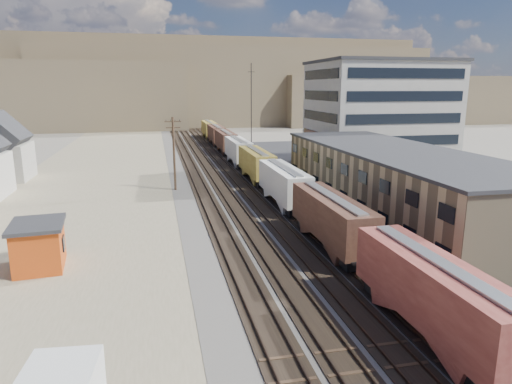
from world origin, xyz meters
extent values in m
plane|color=#6B6356|center=(0.00, 0.00, 0.00)|extent=(300.00, 300.00, 0.00)
cube|color=#4C4742|center=(0.00, 50.00, 0.03)|extent=(18.00, 200.00, 0.06)
cube|color=#7F7457|center=(-20.00, 40.00, 0.01)|extent=(24.00, 180.00, 0.03)
cube|color=#232326|center=(22.00, 35.00, 0.02)|extent=(26.00, 120.00, 0.04)
cube|color=black|center=(-5.00, 50.00, 0.10)|extent=(2.60, 200.00, 0.08)
cube|color=#38281E|center=(-5.72, 50.00, 0.22)|extent=(0.08, 200.00, 0.16)
cube|color=#38281E|center=(-4.28, 50.00, 0.22)|extent=(0.08, 200.00, 0.16)
cube|color=black|center=(-2.00, 50.00, 0.10)|extent=(2.60, 200.00, 0.08)
cube|color=#38281E|center=(-2.72, 50.00, 0.22)|extent=(0.08, 200.00, 0.16)
cube|color=#38281E|center=(-1.28, 50.00, 0.22)|extent=(0.08, 200.00, 0.16)
cube|color=black|center=(1.00, 50.00, 0.10)|extent=(2.60, 200.00, 0.08)
cube|color=#38281E|center=(0.28, 50.00, 0.22)|extent=(0.08, 200.00, 0.16)
cube|color=#38281E|center=(1.72, 50.00, 0.22)|extent=(0.08, 200.00, 0.16)
cube|color=black|center=(3.80, 50.00, 0.10)|extent=(2.60, 200.00, 0.08)
cube|color=#38281E|center=(3.08, 50.00, 0.22)|extent=(0.08, 200.00, 0.16)
cube|color=#38281E|center=(4.52, 50.00, 0.22)|extent=(0.08, 200.00, 0.16)
cube|color=black|center=(3.80, -4.74, 0.75)|extent=(2.20, 2.20, 0.90)
cube|color=black|center=(3.80, 5.41, 0.75)|extent=(2.20, 2.20, 0.90)
cube|color=maroon|center=(3.80, 0.33, 2.90)|extent=(3.00, 13.34, 3.40)
cube|color=#B7B7B2|center=(3.80, 0.33, 4.68)|extent=(0.90, 12.32, 0.16)
cube|color=black|center=(3.80, 10.46, 0.75)|extent=(2.20, 2.20, 0.90)
cube|color=black|center=(3.80, 20.61, 0.75)|extent=(2.20, 2.20, 0.90)
cube|color=#3F251B|center=(3.80, 15.53, 2.90)|extent=(3.00, 13.34, 3.40)
cube|color=#B7B7B2|center=(3.80, 15.53, 4.68)|extent=(0.90, 12.32, 0.16)
cube|color=black|center=(3.80, 25.66, 0.75)|extent=(2.20, 2.20, 0.90)
cube|color=black|center=(3.80, 35.81, 0.75)|extent=(2.20, 2.20, 0.90)
cube|color=silver|center=(3.80, 30.73, 2.90)|extent=(3.00, 13.34, 3.40)
cube|color=#B7B7B2|center=(3.80, 30.73, 4.68)|extent=(0.90, 12.33, 0.16)
cube|color=black|center=(3.80, 40.86, 0.75)|extent=(2.20, 2.20, 0.90)
cube|color=black|center=(3.80, 51.01, 0.75)|extent=(2.20, 2.20, 0.90)
cube|color=olive|center=(3.80, 45.93, 2.90)|extent=(3.00, 13.34, 3.40)
cube|color=#B7B7B2|center=(3.80, 45.93, 4.68)|extent=(0.90, 12.33, 0.16)
cube|color=black|center=(3.80, 56.06, 0.75)|extent=(2.20, 2.20, 0.90)
cube|color=black|center=(3.80, 66.21, 0.75)|extent=(2.20, 2.20, 0.90)
cube|color=silver|center=(3.80, 61.13, 2.90)|extent=(3.00, 13.34, 3.40)
cube|color=#B7B7B2|center=(3.80, 61.13, 4.68)|extent=(0.90, 12.32, 0.16)
cube|color=black|center=(3.80, 71.26, 0.75)|extent=(2.20, 2.20, 0.90)
cube|color=black|center=(3.80, 81.41, 0.75)|extent=(2.20, 2.20, 0.90)
cube|color=#3F251B|center=(3.80, 76.33, 2.90)|extent=(3.00, 13.34, 3.40)
cube|color=#B7B7B2|center=(3.80, 76.33, 4.68)|extent=(0.90, 12.32, 0.16)
cube|color=black|center=(3.80, 86.46, 0.75)|extent=(2.20, 2.20, 0.90)
cube|color=black|center=(3.80, 96.61, 0.75)|extent=(2.20, 2.20, 0.90)
cube|color=#3F251B|center=(3.80, 91.53, 2.90)|extent=(3.00, 13.34, 3.40)
cube|color=#B7B7B2|center=(3.80, 91.53, 4.68)|extent=(0.90, 12.32, 0.16)
cube|color=black|center=(3.80, 101.66, 0.75)|extent=(2.20, 2.20, 0.90)
cube|color=black|center=(3.80, 111.81, 0.75)|extent=(2.20, 2.20, 0.90)
cube|color=olive|center=(3.80, 106.73, 2.90)|extent=(3.00, 13.34, 3.40)
cube|color=#B7B7B2|center=(3.80, 106.73, 4.68)|extent=(0.90, 12.32, 0.16)
cube|color=tan|center=(15.00, 25.00, 3.50)|extent=(12.00, 40.00, 7.00)
cube|color=#2D2D30|center=(15.00, 25.00, 7.10)|extent=(12.40, 40.40, 0.30)
cube|color=black|center=(8.95, 25.00, 2.20)|extent=(0.12, 36.00, 1.20)
cube|color=black|center=(8.95, 25.00, 5.20)|extent=(0.12, 36.00, 1.20)
cube|color=#9E998E|center=(28.00, 55.00, 9.00)|extent=(22.00, 18.00, 18.00)
cube|color=#2D2D30|center=(28.00, 55.00, 18.20)|extent=(22.60, 18.60, 0.50)
cube|color=black|center=(16.95, 55.00, 9.00)|extent=(0.12, 16.00, 16.00)
cube|color=black|center=(28.00, 45.95, 9.00)|extent=(20.00, 0.12, 16.00)
cylinder|color=#382619|center=(-8.50, 42.00, 5.00)|extent=(0.32, 0.32, 10.00)
cube|color=#382619|center=(-8.50, 42.00, 9.40)|extent=(2.20, 0.14, 0.14)
cube|color=#382619|center=(-8.50, 42.00, 8.60)|extent=(1.90, 0.14, 0.14)
cylinder|color=black|center=(-7.90, 42.00, 9.55)|extent=(0.08, 0.08, 0.22)
cylinder|color=black|center=(6.00, 60.00, 9.00)|extent=(0.16, 0.16, 18.00)
cube|color=black|center=(6.00, 60.00, 16.50)|extent=(1.20, 0.08, 0.08)
cube|color=#9E998E|center=(-34.00, 55.00, 2.75)|extent=(8.00, 8.00, 5.50)
cube|color=brown|center=(-60.00, 150.00, 11.00)|extent=(120.00, 40.00, 22.00)
cube|color=brown|center=(20.00, 160.00, 14.00)|extent=(140.00, 45.00, 28.00)
cube|color=brown|center=(90.00, 150.00, 9.00)|extent=(110.00, 38.00, 18.00)
cube|color=brown|center=(-10.00, 180.00, 16.00)|extent=(200.00, 60.00, 32.00)
cube|color=#C04412|center=(-20.14, 16.12, 1.72)|extent=(3.89, 4.91, 3.44)
cube|color=#2D2D30|center=(-20.14, 16.12, 3.55)|extent=(4.39, 5.41, 0.29)
cube|color=black|center=(-18.38, 16.30, 1.83)|extent=(0.23, 1.15, 1.15)
imported|color=navy|center=(20.80, 47.13, 0.74)|extent=(4.78, 5.86, 1.48)
imported|color=silver|center=(34.00, 47.90, 0.69)|extent=(2.61, 4.34, 1.38)
camera|label=1|loc=(-10.85, -20.38, 13.86)|focal=32.00mm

